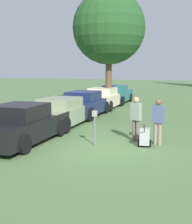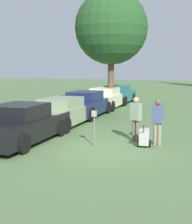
{
  "view_description": "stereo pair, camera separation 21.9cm",
  "coord_description": "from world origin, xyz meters",
  "px_view_note": "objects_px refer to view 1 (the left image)",
  "views": [
    {
      "loc": [
        3.3,
        -10.48,
        2.95
      ],
      "look_at": [
        -0.69,
        1.58,
        1.1
      ],
      "focal_mm": 50.0,
      "sensor_mm": 36.0,
      "label": 1
    },
    {
      "loc": [
        3.51,
        -10.41,
        2.95
      ],
      "look_at": [
        -0.69,
        1.58,
        1.1
      ],
      "focal_mm": 50.0,
      "sensor_mm": 36.0,
      "label": 2
    }
  ],
  "objects_px": {
    "parked_car_black": "(23,125)",
    "person_worker": "(136,116)",
    "equipment_cart": "(145,136)",
    "parked_car_navy": "(84,105)",
    "parked_car_cream": "(103,99)",
    "parked_car_sage": "(62,113)",
    "parked_car_teal": "(115,95)",
    "person_supervisor": "(158,119)",
    "parking_meter": "(95,121)"
  },
  "relations": [
    {
      "from": "parked_car_black",
      "to": "equipment_cart",
      "type": "xyz_separation_m",
      "value": [
        4.63,
        0.88,
        -0.32
      ]
    },
    {
      "from": "parked_car_black",
      "to": "person_supervisor",
      "type": "bearing_deg",
      "value": 14.57
    },
    {
      "from": "parked_car_sage",
      "to": "parking_meter",
      "type": "xyz_separation_m",
      "value": [
        2.81,
        -3.21,
        0.25
      ]
    },
    {
      "from": "parked_car_black",
      "to": "person_worker",
      "type": "bearing_deg",
      "value": 21.28
    },
    {
      "from": "parked_car_cream",
      "to": "parking_meter",
      "type": "relative_size",
      "value": 3.59
    },
    {
      "from": "parked_car_sage",
      "to": "person_worker",
      "type": "bearing_deg",
      "value": -26.23
    },
    {
      "from": "parked_car_black",
      "to": "person_worker",
      "type": "xyz_separation_m",
      "value": [
        4.14,
        1.63,
        0.31
      ]
    },
    {
      "from": "parked_car_cream",
      "to": "parked_car_teal",
      "type": "xyz_separation_m",
      "value": [
        -0.0,
        3.38,
        0.0
      ]
    },
    {
      "from": "person_worker",
      "to": "parked_car_sage",
      "type": "bearing_deg",
      "value": -1.33
    },
    {
      "from": "parking_meter",
      "to": "person_worker",
      "type": "relative_size",
      "value": 0.75
    },
    {
      "from": "person_worker",
      "to": "person_supervisor",
      "type": "bearing_deg",
      "value": -173.71
    },
    {
      "from": "parked_car_navy",
      "to": "parking_meter",
      "type": "bearing_deg",
      "value": -66.62
    },
    {
      "from": "parked_car_sage",
      "to": "parking_meter",
      "type": "bearing_deg",
      "value": -48.93
    },
    {
      "from": "parked_car_cream",
      "to": "parked_car_teal",
      "type": "relative_size",
      "value": 1.02
    },
    {
      "from": "parked_car_cream",
      "to": "equipment_cart",
      "type": "relative_size",
      "value": 4.78
    },
    {
      "from": "parked_car_navy",
      "to": "person_worker",
      "type": "bearing_deg",
      "value": -52.03
    },
    {
      "from": "person_supervisor",
      "to": "equipment_cart",
      "type": "xyz_separation_m",
      "value": [
        -0.41,
        -0.45,
        -0.62
      ]
    },
    {
      "from": "parked_car_black",
      "to": "parked_car_cream",
      "type": "height_order",
      "value": "parked_car_black"
    },
    {
      "from": "parked_car_black",
      "to": "parking_meter",
      "type": "height_order",
      "value": "parked_car_black"
    },
    {
      "from": "parked_car_sage",
      "to": "parking_meter",
      "type": "height_order",
      "value": "parked_car_sage"
    },
    {
      "from": "parked_car_black",
      "to": "person_worker",
      "type": "height_order",
      "value": "person_worker"
    },
    {
      "from": "equipment_cart",
      "to": "parked_car_cream",
      "type": "bearing_deg",
      "value": 109.1
    },
    {
      "from": "person_worker",
      "to": "equipment_cart",
      "type": "xyz_separation_m",
      "value": [
        0.49,
        -0.75,
        -0.63
      ]
    },
    {
      "from": "parked_car_black",
      "to": "equipment_cart",
      "type": "height_order",
      "value": "parked_car_black"
    },
    {
      "from": "parked_car_navy",
      "to": "parked_car_teal",
      "type": "distance_m",
      "value": 7.28
    },
    {
      "from": "parked_car_teal",
      "to": "parked_car_cream",
      "type": "bearing_deg",
      "value": -90.18
    },
    {
      "from": "parked_car_black",
      "to": "parking_meter",
      "type": "xyz_separation_m",
      "value": [
        2.81,
        0.44,
        0.22
      ]
    },
    {
      "from": "parked_car_black",
      "to": "parked_car_cream",
      "type": "bearing_deg",
      "value": 89.82
    },
    {
      "from": "parked_car_sage",
      "to": "equipment_cart",
      "type": "height_order",
      "value": "parked_car_sage"
    },
    {
      "from": "parked_car_black",
      "to": "parked_car_cream",
      "type": "relative_size",
      "value": 0.99
    },
    {
      "from": "parked_car_navy",
      "to": "parked_car_teal",
      "type": "relative_size",
      "value": 1.05
    },
    {
      "from": "parking_meter",
      "to": "parked_car_cream",
      "type": "bearing_deg",
      "value": 105.21
    },
    {
      "from": "parked_car_black",
      "to": "parking_meter",
      "type": "bearing_deg",
      "value": 8.7
    },
    {
      "from": "parked_car_sage",
      "to": "equipment_cart",
      "type": "distance_m",
      "value": 5.4
    },
    {
      "from": "parked_car_teal",
      "to": "equipment_cart",
      "type": "relative_size",
      "value": 4.66
    },
    {
      "from": "person_supervisor",
      "to": "parked_car_navy",
      "type": "bearing_deg",
      "value": -34.5
    },
    {
      "from": "parked_car_navy",
      "to": "person_worker",
      "type": "height_order",
      "value": "person_worker"
    },
    {
      "from": "parked_car_cream",
      "to": "parked_car_navy",
      "type": "bearing_deg",
      "value": -90.18
    },
    {
      "from": "person_supervisor",
      "to": "parked_car_teal",
      "type": "bearing_deg",
      "value": -55.23
    },
    {
      "from": "person_supervisor",
      "to": "parked_car_black",
      "type": "bearing_deg",
      "value": 28.11
    },
    {
      "from": "person_supervisor",
      "to": "person_worker",
      "type": "bearing_deg",
      "value": -5.07
    },
    {
      "from": "parking_meter",
      "to": "person_worker",
      "type": "distance_m",
      "value": 1.78
    },
    {
      "from": "parked_car_black",
      "to": "parked_car_navy",
      "type": "relative_size",
      "value": 0.97
    },
    {
      "from": "parked_car_black",
      "to": "parked_car_sage",
      "type": "distance_m",
      "value": 3.65
    },
    {
      "from": "parked_car_sage",
      "to": "parked_car_teal",
      "type": "height_order",
      "value": "parked_car_teal"
    },
    {
      "from": "person_supervisor",
      "to": "parked_car_cream",
      "type": "bearing_deg",
      "value": -48.61
    },
    {
      "from": "person_supervisor",
      "to": "equipment_cart",
      "type": "relative_size",
      "value": 1.75
    },
    {
      "from": "parked_car_cream",
      "to": "person_supervisor",
      "type": "xyz_separation_m",
      "value": [
        5.04,
        -9.46,
        0.31
      ]
    },
    {
      "from": "parked_car_navy",
      "to": "parking_meter",
      "type": "xyz_separation_m",
      "value": [
        2.81,
        -6.45,
        0.22
      ]
    },
    {
      "from": "parked_car_black",
      "to": "parked_car_sage",
      "type": "xyz_separation_m",
      "value": [
        -0.0,
        3.65,
        -0.02
      ]
    }
  ]
}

